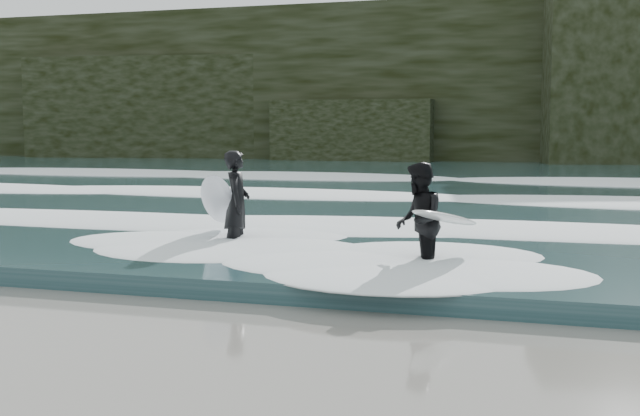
# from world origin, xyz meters

# --- Properties ---
(ground) EXTENTS (120.00, 120.00, 0.00)m
(ground) POSITION_xyz_m (0.00, 0.00, 0.00)
(ground) COLOR #8C5F5B
(ground) RESTS_ON ground
(sea) EXTENTS (90.00, 52.00, 0.30)m
(sea) POSITION_xyz_m (0.00, 29.00, 0.15)
(sea) COLOR #254247
(sea) RESTS_ON ground
(headland) EXTENTS (70.00, 9.00, 10.00)m
(headland) POSITION_xyz_m (0.00, 46.00, 5.00)
(headland) COLOR black
(headland) RESTS_ON ground
(foam_near) EXTENTS (60.00, 3.20, 0.20)m
(foam_near) POSITION_xyz_m (0.00, 9.00, 0.40)
(foam_near) COLOR white
(foam_near) RESTS_ON sea
(foam_mid) EXTENTS (60.00, 4.00, 0.24)m
(foam_mid) POSITION_xyz_m (0.00, 16.00, 0.42)
(foam_mid) COLOR white
(foam_mid) RESTS_ON sea
(foam_far) EXTENTS (60.00, 4.80, 0.30)m
(foam_far) POSITION_xyz_m (0.00, 25.00, 0.45)
(foam_far) COLOR white
(foam_far) RESTS_ON sea
(surfer_left) EXTENTS (1.34, 2.13, 1.93)m
(surfer_left) POSITION_xyz_m (-1.23, 6.76, 0.97)
(surfer_left) COLOR black
(surfer_left) RESTS_ON ground
(surfer_right) EXTENTS (1.40, 2.24, 1.83)m
(surfer_right) POSITION_xyz_m (2.50, 5.37, 0.92)
(surfer_right) COLOR black
(surfer_right) RESTS_ON ground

